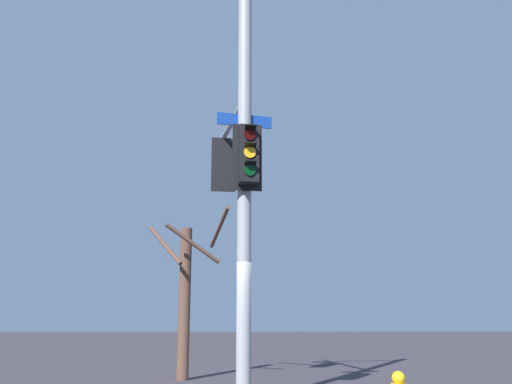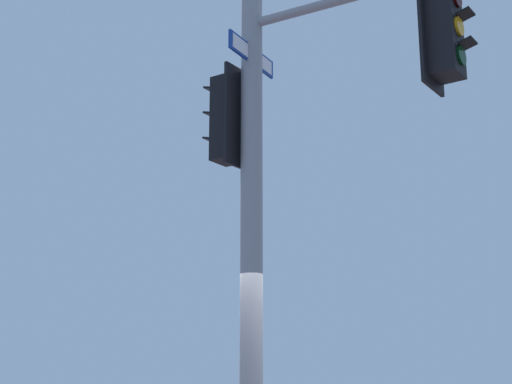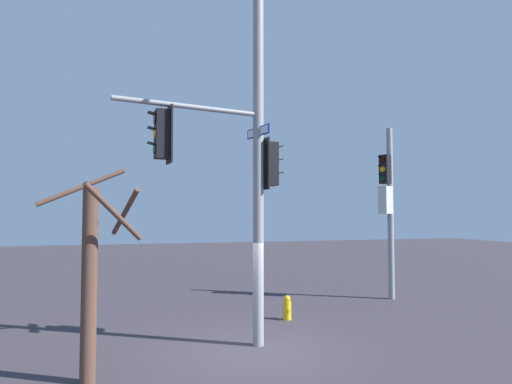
# 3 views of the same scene
# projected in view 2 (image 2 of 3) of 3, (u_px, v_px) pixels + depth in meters

# --- Properties ---
(main_signal_pole_assembly) EXTENTS (3.69, 4.29, 9.19)m
(main_signal_pole_assembly) POSITION_uv_depth(u_px,v_px,m) (284.00, 76.00, 9.26)
(main_signal_pole_assembly) COLOR gray
(main_signal_pole_assembly) RESTS_ON ground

